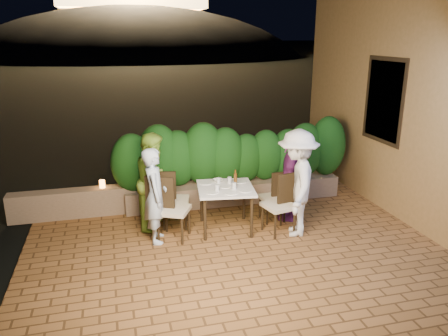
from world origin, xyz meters
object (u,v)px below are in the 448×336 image
object	(u,v)px
chair_right_front	(279,204)
diner_blue	(155,196)
chair_right_back	(272,197)
dining_table	(226,208)
diner_purple	(291,176)
diner_white	(297,183)
chair_left_back	(175,199)
parapet_lamp	(102,184)
diner_green	(155,181)
chair_left_front	(173,208)
beer_bottle	(235,178)
bowl	(218,180)

from	to	relation	value
chair_right_front	diner_blue	world-z (taller)	diner_blue
chair_right_front	chair_right_back	world-z (taller)	chair_right_front
dining_table	diner_purple	distance (m)	1.30
diner_white	dining_table	bearing A→B (deg)	-91.08
chair_left_back	parapet_lamp	world-z (taller)	chair_left_back
diner_green	chair_right_front	bearing A→B (deg)	-92.71
diner_purple	parapet_lamp	distance (m)	3.38
diner_blue	chair_right_front	bearing A→B (deg)	-91.50
chair_left_front	diner_blue	xyz separation A→B (m)	(-0.28, -0.01, 0.25)
dining_table	chair_left_front	world-z (taller)	chair_left_front
chair_right_back	diner_purple	bearing A→B (deg)	174.27
chair_right_back	chair_right_front	bearing A→B (deg)	77.04
beer_bottle	diner_blue	size ratio (longest dim) A/B	0.18
chair_right_front	bowl	bearing A→B (deg)	-50.56
parapet_lamp	diner_green	bearing A→B (deg)	-42.33
chair_left_back	diner_purple	world-z (taller)	diner_purple
dining_table	chair_right_front	size ratio (longest dim) A/B	0.91
diner_green	parapet_lamp	bearing A→B (deg)	66.50
dining_table	diner_purple	world-z (taller)	diner_purple
dining_table	chair_right_back	size ratio (longest dim) A/B	1.04
diner_green	bowl	bearing A→B (deg)	-76.67
bowl	diner_blue	xyz separation A→B (m)	(-1.12, -0.44, -0.01)
parapet_lamp	chair_right_front	bearing A→B (deg)	-29.07
chair_left_front	chair_left_back	bearing A→B (deg)	104.54
parapet_lamp	diner_blue	bearing A→B (deg)	-58.69
dining_table	diner_white	size ratio (longest dim) A/B	0.52
parapet_lamp	chair_right_back	bearing A→B (deg)	-20.14
diner_blue	chair_right_back	bearing A→B (deg)	-77.42
diner_green	diner_white	xyz separation A→B (m)	(2.18, -0.86, 0.05)
diner_blue	diner_white	size ratio (longest dim) A/B	0.87
diner_green	diner_white	world-z (taller)	diner_white
chair_left_back	parapet_lamp	distance (m)	1.48
diner_purple	beer_bottle	bearing A→B (deg)	-52.77
chair_right_front	diner_blue	xyz separation A→B (m)	(-1.98, 0.21, 0.26)
chair_left_front	diner_green	xyz separation A→B (m)	(-0.22, 0.54, 0.31)
chair_right_front	diner_green	bearing A→B (deg)	-34.71
diner_purple	chair_left_front	bearing A→B (deg)	-52.75
diner_white	chair_left_back	bearing A→B (deg)	-91.72
diner_blue	diner_white	xyz separation A→B (m)	(2.23, -0.31, 0.11)
chair_left_front	diner_purple	bearing A→B (deg)	33.84
chair_left_back	diner_green	world-z (taller)	diner_green
diner_purple	parapet_lamp	size ratio (longest dim) A/B	11.39
diner_blue	parapet_lamp	distance (m)	1.58
beer_bottle	chair_left_front	xyz separation A→B (m)	(-1.06, -0.13, -0.38)
chair_left_back	chair_right_front	bearing A→B (deg)	-9.60
beer_bottle	chair_left_back	world-z (taller)	beer_bottle
dining_table	parapet_lamp	distance (m)	2.33
chair_left_back	chair_right_back	xyz separation A→B (m)	(1.68, -0.18, -0.05)
chair_left_front	diner_white	world-z (taller)	diner_white
bowl	chair_right_back	world-z (taller)	chair_right_back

